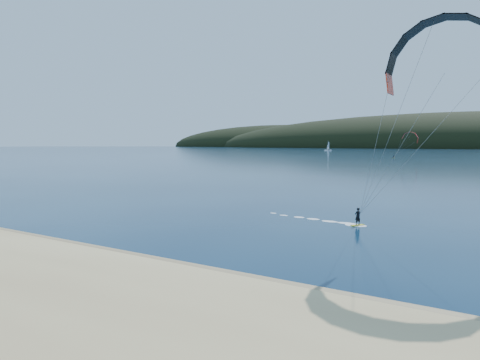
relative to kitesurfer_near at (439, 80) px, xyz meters
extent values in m
plane|color=#071B35|center=(-12.89, -18.48, -11.96)|extent=(1800.00, 1800.00, 0.00)
cube|color=#866D4E|center=(-12.89, -13.98, -11.91)|extent=(220.00, 2.50, 0.10)
ellipsoid|color=black|center=(-62.89, 701.52, -11.96)|extent=(840.00, 280.00, 110.00)
ellipsoid|color=black|center=(-392.89, 761.52, -11.96)|extent=(520.00, 220.00, 90.00)
cube|color=gold|center=(-6.92, 5.06, -11.91)|extent=(1.07, 1.31, 0.07)
imported|color=black|center=(-6.92, 5.06, -11.09)|extent=(0.64, 0.70, 1.60)
cylinder|color=gray|center=(-3.12, 2.28, -5.19)|extent=(0.02, 0.02, 14.17)
cube|color=gold|center=(-41.69, 187.54, -11.91)|extent=(1.10, 1.42, 0.08)
imported|color=black|center=(-41.69, 187.54, -11.02)|extent=(0.99, 1.05, 1.71)
cylinder|color=gray|center=(-37.37, 184.59, -6.71)|extent=(0.02, 0.02, 12.54)
cube|color=white|center=(-143.21, 373.57, -11.53)|extent=(7.20, 3.67, 1.20)
cylinder|color=white|center=(-143.21, 373.57, -6.80)|extent=(0.17, 0.17, 9.46)
cube|color=white|center=(-143.17, 374.77, -6.80)|extent=(0.53, 2.19, 6.88)
cube|color=white|center=(-143.17, 372.19, -8.52)|extent=(0.42, 1.69, 4.30)
camera|label=1|loc=(3.99, -33.20, -4.44)|focal=31.84mm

